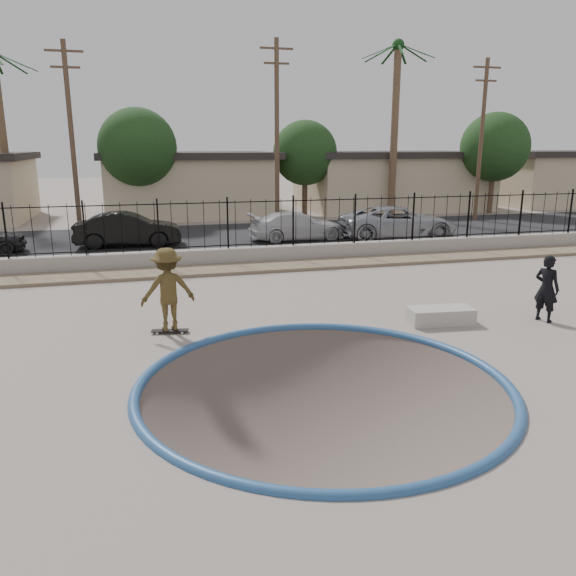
# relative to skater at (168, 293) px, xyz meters

# --- Properties ---
(ground) EXTENTS (120.00, 120.00, 2.20)m
(ground) POSITION_rel_skater_xyz_m (2.59, 9.23, -2.08)
(ground) COLOR gray
(ground) RESTS_ON ground
(bowl_pit) EXTENTS (6.84, 6.84, 1.80)m
(bowl_pit) POSITION_rel_skater_xyz_m (2.59, -3.77, -0.98)
(bowl_pit) COLOR #4D413B
(bowl_pit) RESTS_ON ground
(coping_ring) EXTENTS (7.04, 7.04, 0.20)m
(coping_ring) POSITION_rel_skater_xyz_m (2.59, -3.77, -0.98)
(coping_ring) COLOR #285183
(coping_ring) RESTS_ON ground
(rock_strip) EXTENTS (42.00, 1.60, 0.11)m
(rock_strip) POSITION_rel_skater_xyz_m (2.59, 6.43, -0.92)
(rock_strip) COLOR #887759
(rock_strip) RESTS_ON ground
(retaining_wall) EXTENTS (42.00, 0.45, 0.60)m
(retaining_wall) POSITION_rel_skater_xyz_m (2.59, 7.53, -0.68)
(retaining_wall) COLOR gray
(retaining_wall) RESTS_ON ground
(fence) EXTENTS (40.00, 0.04, 1.80)m
(fence) POSITION_rel_skater_xyz_m (2.59, 7.53, 0.53)
(fence) COLOR black
(fence) RESTS_ON retaining_wall
(street) EXTENTS (90.00, 8.00, 0.04)m
(street) POSITION_rel_skater_xyz_m (2.59, 14.23, -0.96)
(street) COLOR black
(street) RESTS_ON ground
(house_center) EXTENTS (10.60, 8.60, 3.90)m
(house_center) POSITION_rel_skater_xyz_m (2.59, 23.73, 1.00)
(house_center) COLOR #C3B18B
(house_center) RESTS_ON ground
(house_east) EXTENTS (12.60, 8.60, 3.90)m
(house_east) POSITION_rel_skater_xyz_m (16.59, 23.73, 1.00)
(house_east) COLOR #C3B18B
(house_east) RESTS_ON ground
(house_east_far) EXTENTS (11.60, 8.60, 3.90)m
(house_east_far) POSITION_rel_skater_xyz_m (30.59, 23.73, 1.00)
(house_east_far) COLOR #C3B18B
(house_east_far) RESTS_ON ground
(palm_right) EXTENTS (2.30, 2.30, 10.30)m
(palm_right) POSITION_rel_skater_xyz_m (14.59, 19.23, 6.35)
(palm_right) COLOR brown
(palm_right) RESTS_ON ground
(utility_pole_left) EXTENTS (1.70, 0.24, 9.00)m
(utility_pole_left) POSITION_rel_skater_xyz_m (-3.41, 16.23, 3.73)
(utility_pole_left) COLOR #473323
(utility_pole_left) RESTS_ON ground
(utility_pole_mid) EXTENTS (1.70, 0.24, 9.50)m
(utility_pole_mid) POSITION_rel_skater_xyz_m (6.59, 16.23, 3.98)
(utility_pole_mid) COLOR #473323
(utility_pole_mid) RESTS_ON ground
(utility_pole_right) EXTENTS (1.70, 0.24, 9.00)m
(utility_pole_right) POSITION_rel_skater_xyz_m (18.59, 16.23, 3.73)
(utility_pole_right) COLOR #473323
(utility_pole_right) RESTS_ON ground
(street_tree_left) EXTENTS (4.32, 4.32, 6.36)m
(street_tree_left) POSITION_rel_skater_xyz_m (-0.41, 20.23, 3.21)
(street_tree_left) COLOR #473323
(street_tree_left) RESTS_ON ground
(street_tree_mid) EXTENTS (3.96, 3.96, 5.83)m
(street_tree_mid) POSITION_rel_skater_xyz_m (9.59, 21.23, 2.86)
(street_tree_mid) COLOR #473323
(street_tree_mid) RESTS_ON ground
(street_tree_right) EXTENTS (4.32, 4.32, 6.36)m
(street_tree_right) POSITION_rel_skater_xyz_m (21.59, 19.23, 3.21)
(street_tree_right) COLOR #473323
(street_tree_right) RESTS_ON ground
(skater) EXTENTS (1.35, 0.89, 1.95)m
(skater) POSITION_rel_skater_xyz_m (0.00, 0.00, 0.00)
(skater) COLOR brown
(skater) RESTS_ON ground
(skateboard) EXTENTS (0.90, 0.38, 0.08)m
(skateboard) POSITION_rel_skater_xyz_m (-0.00, 0.00, -0.91)
(skateboard) COLOR black
(skateboard) RESTS_ON ground
(videographer) EXTENTS (0.63, 0.73, 1.69)m
(videographer) POSITION_rel_skater_xyz_m (9.23, -1.43, -0.13)
(videographer) COLOR black
(videographer) RESTS_ON ground
(concrete_ledge) EXTENTS (1.66, 0.86, 0.40)m
(concrete_ledge) POSITION_rel_skater_xyz_m (6.59, -0.95, -0.78)
(concrete_ledge) COLOR #ADA699
(concrete_ledge) RESTS_ON ground
(car_b) EXTENTS (4.55, 1.75, 1.48)m
(car_b) POSITION_rel_skater_xyz_m (-1.06, 12.23, -0.20)
(car_b) COLOR black
(car_b) RESTS_ON street
(car_c) EXTENTS (4.57, 2.05, 1.30)m
(car_c) POSITION_rel_skater_xyz_m (6.51, 12.01, -0.29)
(car_c) COLOR silver
(car_c) RESTS_ON street
(car_d) EXTENTS (5.70, 3.03, 1.53)m
(car_d) POSITION_rel_skater_xyz_m (11.27, 11.26, -0.18)
(car_d) COLOR #9B9DA3
(car_d) RESTS_ON street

